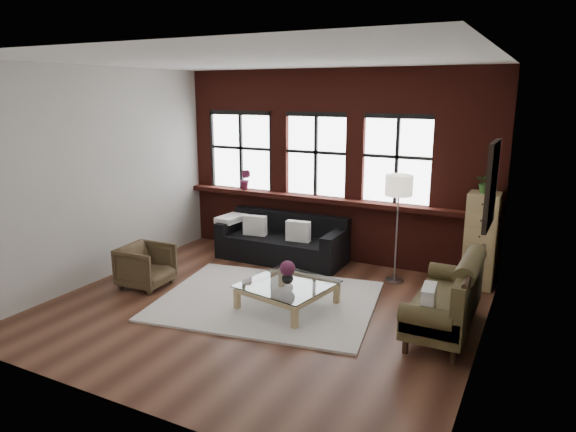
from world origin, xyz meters
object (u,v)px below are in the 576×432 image
at_px(vase, 288,277).
at_px(dark_sofa, 282,238).
at_px(drawer_chest, 481,240).
at_px(armchair, 146,266).
at_px(floor_lamp, 397,225).
at_px(vintage_settee, 444,295).
at_px(coffee_table, 288,296).

bearing_deg(vase, dark_sofa, 120.03).
bearing_deg(drawer_chest, armchair, -152.95).
bearing_deg(floor_lamp, dark_sofa, 176.82).
relative_size(vintage_settee, coffee_table, 1.61).
height_order(vase, floor_lamp, floor_lamp).
xyz_separation_m(vintage_settee, floor_lamp, (-0.98, 1.39, 0.43)).
bearing_deg(dark_sofa, armchair, -121.61).
bearing_deg(armchair, floor_lamp, -63.84).
distance_m(coffee_table, vase, 0.26).
relative_size(drawer_chest, floor_lamp, 0.79).
bearing_deg(drawer_chest, vase, -137.40).
height_order(vintage_settee, coffee_table, vintage_settee).
distance_m(vintage_settee, drawer_chest, 1.78).
bearing_deg(coffee_table, vase, 0.00).
relative_size(vintage_settee, floor_lamp, 0.97).
distance_m(vintage_settee, vase, 2.00).
height_order(dark_sofa, vintage_settee, vintage_settee).
distance_m(coffee_table, drawer_chest, 2.99).
bearing_deg(vase, drawer_chest, 42.60).
bearing_deg(drawer_chest, floor_lamp, -162.54).
height_order(dark_sofa, coffee_table, dark_sofa).
height_order(armchair, floor_lamp, floor_lamp).
xyz_separation_m(dark_sofa, drawer_chest, (3.17, 0.25, 0.31)).
bearing_deg(coffee_table, armchair, -173.51).
xyz_separation_m(dark_sofa, vase, (1.00, -1.74, 0.04)).
distance_m(dark_sofa, vintage_settee, 3.34).
bearing_deg(coffee_table, vintage_settee, 6.88).
distance_m(dark_sofa, coffee_table, 2.02).
bearing_deg(floor_lamp, drawer_chest, 17.46).
xyz_separation_m(dark_sofa, armchair, (-1.22, -1.99, -0.08)).
height_order(armchair, drawer_chest, drawer_chest).
relative_size(dark_sofa, floor_lamp, 1.22).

